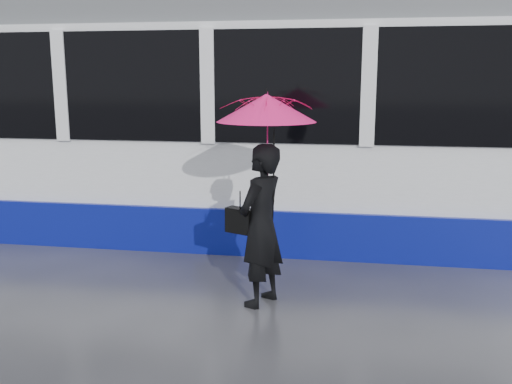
# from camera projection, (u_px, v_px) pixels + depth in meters

# --- Properties ---
(ground) EXTENTS (90.00, 90.00, 0.00)m
(ground) POSITION_uv_depth(u_px,v_px,m) (193.00, 288.00, 6.38)
(ground) COLOR #29292E
(ground) RESTS_ON ground
(rails) EXTENTS (34.00, 1.51, 0.02)m
(rails) POSITION_uv_depth(u_px,v_px,m) (237.00, 230.00, 8.80)
(rails) COLOR #3F3D38
(rails) RESTS_ON ground
(tram) EXTENTS (26.00, 2.56, 3.35)m
(tram) POSITION_uv_depth(u_px,v_px,m) (262.00, 124.00, 8.41)
(tram) COLOR white
(tram) RESTS_ON ground
(woman) EXTENTS (0.61, 0.72, 1.67)m
(woman) POSITION_uv_depth(u_px,v_px,m) (261.00, 226.00, 5.78)
(woman) COLOR black
(woman) RESTS_ON ground
(umbrella) EXTENTS (1.30, 1.30, 1.13)m
(umbrella) POSITION_uv_depth(u_px,v_px,m) (266.00, 127.00, 5.58)
(umbrella) COLOR #E9135D
(umbrella) RESTS_ON ground
(handbag) EXTENTS (0.33, 0.24, 0.44)m
(handbag) POSITION_uv_depth(u_px,v_px,m) (240.00, 220.00, 5.83)
(handbag) COLOR black
(handbag) RESTS_ON ground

